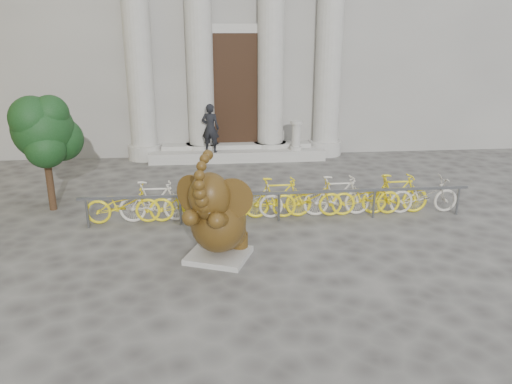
{
  "coord_description": "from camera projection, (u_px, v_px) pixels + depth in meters",
  "views": [
    {
      "loc": [
        -1.01,
        -7.51,
        4.32
      ],
      "look_at": [
        -0.04,
        2.3,
        1.1
      ],
      "focal_mm": 35.0,
      "sensor_mm": 36.0,
      "label": 1
    }
  ],
  "objects": [
    {
      "name": "tree",
      "position": [
        44.0,
        131.0,
        11.93
      ],
      "size": [
        1.65,
        1.51,
        2.87
      ],
      "color": "#332114",
      "rests_on": "ground"
    },
    {
      "name": "balustrade_post",
      "position": [
        296.0,
        137.0,
        17.08
      ],
      "size": [
        0.41,
        0.41,
        1.0
      ],
      "color": "#A8A59E",
      "rests_on": "entrance_steps"
    },
    {
      "name": "ground",
      "position": [
        272.0,
        294.0,
        8.54
      ],
      "size": [
        80.0,
        80.0,
        0.0
      ],
      "primitive_type": "plane",
      "color": "#474442",
      "rests_on": "ground"
    },
    {
      "name": "bike_rack",
      "position": [
        278.0,
        198.0,
        11.89
      ],
      "size": [
        9.18,
        0.53,
        1.0
      ],
      "color": "slate",
      "rests_on": "ground"
    },
    {
      "name": "elephant_statue",
      "position": [
        217.0,
        220.0,
        9.61
      ],
      "size": [
        1.54,
        1.81,
        2.28
      ],
      "rotation": [
        0.0,
        0.0,
        -0.38
      ],
      "color": "#A8A59E",
      "rests_on": "ground"
    },
    {
      "name": "pedestrian",
      "position": [
        210.0,
        128.0,
        16.66
      ],
      "size": [
        0.68,
        0.55,
        1.63
      ],
      "primitive_type": "imported",
      "rotation": [
        0.0,
        0.0,
        2.85
      ],
      "color": "black",
      "rests_on": "entrance_steps"
    },
    {
      "name": "entrance_steps",
      "position": [
        237.0,
        154.0,
        17.37
      ],
      "size": [
        6.0,
        1.2,
        0.36
      ],
      "primitive_type": "cube",
      "color": "#A8A59E",
      "rests_on": "ground"
    }
  ]
}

